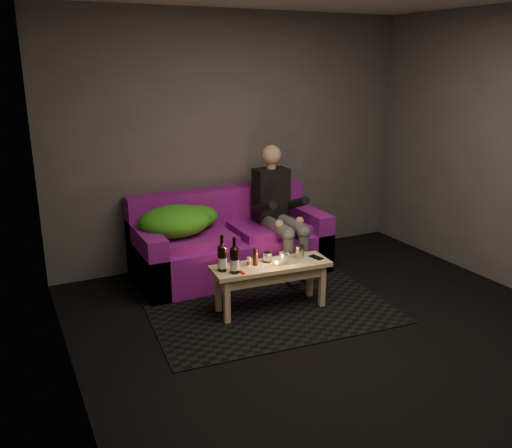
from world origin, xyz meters
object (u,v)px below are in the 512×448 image
(coffee_table, at_px, (271,272))
(beer_bottle_b, at_px, (234,260))
(beer_bottle_a, at_px, (222,258))
(steel_cup, at_px, (300,252))
(sofa, at_px, (229,244))
(person, at_px, (278,208))

(coffee_table, xyz_separation_m, beer_bottle_b, (-0.36, -0.05, 0.19))
(beer_bottle_a, bearing_deg, steel_cup, -0.66)
(sofa, relative_size, coffee_table, 1.82)
(sofa, height_order, coffee_table, sofa)
(beer_bottle_a, relative_size, beer_bottle_b, 1.01)
(person, xyz_separation_m, beer_bottle_a, (-0.94, -0.77, -0.13))
(person, height_order, beer_bottle_b, person)
(steel_cup, bearing_deg, sofa, 106.39)
(coffee_table, distance_m, steel_cup, 0.33)
(sofa, bearing_deg, beer_bottle_b, -111.02)
(person, xyz_separation_m, beer_bottle_b, (-0.87, -0.86, -0.13))
(beer_bottle_a, xyz_separation_m, beer_bottle_b, (0.07, -0.09, -0.00))
(beer_bottle_a, bearing_deg, sofa, 63.49)
(beer_bottle_a, bearing_deg, coffee_table, -4.97)
(person, distance_m, steel_cup, 0.83)
(sofa, height_order, steel_cup, sofa)
(person, height_order, steel_cup, person)
(coffee_table, relative_size, beer_bottle_a, 3.41)
(sofa, distance_m, coffee_table, 0.97)
(sofa, relative_size, person, 1.50)
(sofa, bearing_deg, steel_cup, -73.61)
(person, xyz_separation_m, steel_cup, (-0.20, -0.78, -0.19))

